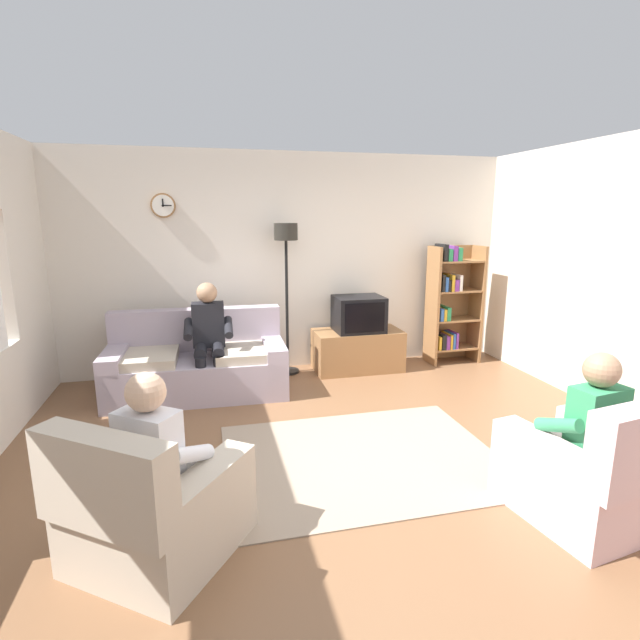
{
  "coord_description": "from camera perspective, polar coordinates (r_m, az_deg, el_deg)",
  "views": [
    {
      "loc": [
        -1.09,
        -3.38,
        1.95
      ],
      "look_at": [
        0.02,
        1.2,
        0.92
      ],
      "focal_mm": 27.03,
      "sensor_mm": 36.0,
      "label": 1
    }
  ],
  "objects": [
    {
      "name": "bookshelf",
      "position": [
        6.62,
        15.17,
        2.11
      ],
      "size": [
        0.68,
        0.36,
        1.58
      ],
      "color": "olive",
      "rests_on": "ground_plane"
    },
    {
      "name": "person_on_couch",
      "position": [
        5.3,
        -13.03,
        -1.61
      ],
      "size": [
        0.52,
        0.54,
        1.24
      ],
      "color": "black",
      "rests_on": "ground_plane"
    },
    {
      "name": "person_in_left_armchair",
      "position": [
        3.02,
        -18.25,
        -14.76
      ],
      "size": [
        0.62,
        0.64,
        1.12
      ],
      "color": "silver",
      "rests_on": "ground_plane"
    },
    {
      "name": "tv",
      "position": [
        6.03,
        4.6,
        0.73
      ],
      "size": [
        0.6,
        0.49,
        0.44
      ],
      "color": "black",
      "rests_on": "tv_stand"
    },
    {
      "name": "armchair_near_window",
      "position": [
        3.12,
        -18.96,
        -20.55
      ],
      "size": [
        1.17,
        1.18,
        0.9
      ],
      "color": "#BCAD99",
      "rests_on": "ground_plane"
    },
    {
      "name": "tv_stand",
      "position": [
        6.17,
        4.45,
        -3.57
      ],
      "size": [
        1.1,
        0.56,
        0.52
      ],
      "color": "olive",
      "rests_on": "ground_plane"
    },
    {
      "name": "couch",
      "position": [
        5.51,
        -14.29,
        -5.3
      ],
      "size": [
        1.92,
        0.93,
        0.9
      ],
      "color": "#A899A8",
      "rests_on": "ground_plane"
    },
    {
      "name": "back_wall_assembly",
      "position": [
        6.17,
        -3.48,
        6.8
      ],
      "size": [
        6.2,
        0.17,
        2.7
      ],
      "color": "silver",
      "rests_on": "ground_plane"
    },
    {
      "name": "floor_lamp",
      "position": [
        5.83,
        -4.02,
        7.45
      ],
      "size": [
        0.28,
        0.28,
        1.85
      ],
      "color": "black",
      "rests_on": "ground_plane"
    },
    {
      "name": "ground_plane",
      "position": [
        4.05,
        3.81,
        -16.43
      ],
      "size": [
        12.0,
        12.0,
        0.0
      ],
      "primitive_type": "plane",
      "color": "brown"
    },
    {
      "name": "area_rug",
      "position": [
        4.11,
        5.02,
        -15.94
      ],
      "size": [
        2.2,
        1.7,
        0.01
      ],
      "primitive_type": "cube",
      "color": "gray",
      "rests_on": "ground_plane"
    },
    {
      "name": "armchair_near_bookshelf",
      "position": [
        3.73,
        29.19,
        -15.77
      ],
      "size": [
        0.93,
        0.99,
        0.9
      ],
      "color": "beige",
      "rests_on": "ground_plane"
    },
    {
      "name": "person_in_right_armchair",
      "position": [
        3.65,
        28.62,
        -10.87
      ],
      "size": [
        0.55,
        0.58,
        1.12
      ],
      "color": "#338C59",
      "rests_on": "ground_plane"
    }
  ]
}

